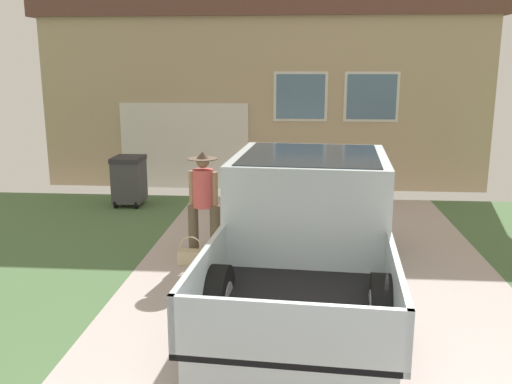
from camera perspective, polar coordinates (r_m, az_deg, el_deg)
pickup_truck at (r=7.58m, az=5.35°, el=-3.34°), size 2.37×5.30×1.72m
person_with_hat at (r=8.41m, az=-5.36°, el=-0.82°), size 0.50×0.45×1.65m
handbag at (r=8.43m, az=-6.65°, el=-6.46°), size 0.38×0.20×0.42m
house_with_garage at (r=15.60m, az=1.28°, el=11.39°), size 10.84×5.39×4.92m
wheeled_trash_bin at (r=11.97m, az=-12.79°, el=1.30°), size 0.60×0.72×1.03m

